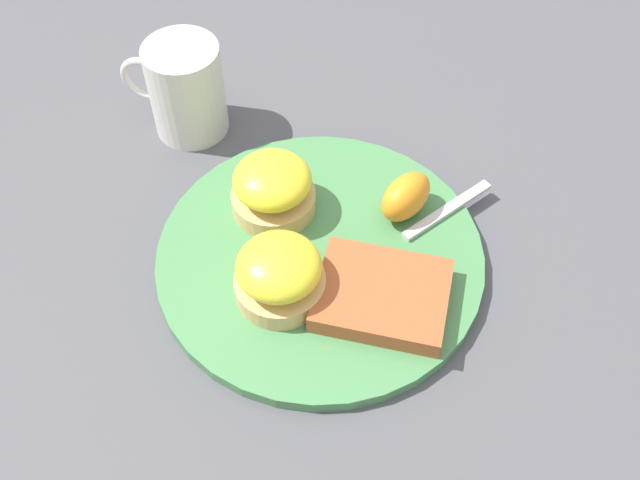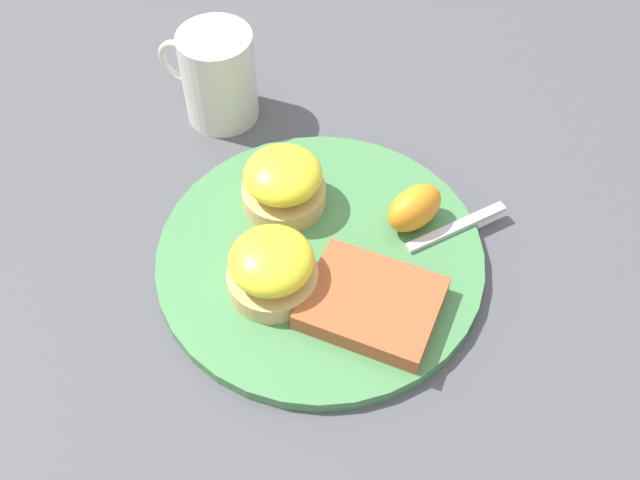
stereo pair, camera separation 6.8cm
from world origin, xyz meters
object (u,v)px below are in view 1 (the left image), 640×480
fork (399,242)px  cup (185,89)px  orange_wedge (406,197)px  sandwich_benedict_right (279,274)px  sandwich_benedict_left (273,188)px  hashbrown_patty (382,295)px

fork → cup: bearing=-25.1°
orange_wedge → fork: orange_wedge is taller
sandwich_benedict_right → fork: (-0.09, -0.08, -0.03)m
sandwich_benedict_left → sandwich_benedict_right: size_ratio=1.00×
orange_wedge → cup: size_ratio=0.54×
orange_wedge → fork: 0.04m
orange_wedge → fork: (-0.00, 0.04, -0.02)m
sandwich_benedict_right → cup: size_ratio=0.73×
sandwich_benedict_right → fork: bearing=-139.6°
sandwich_benedict_left → orange_wedge: bearing=-168.8°
sandwich_benedict_left → fork: (-0.13, 0.02, -0.03)m
sandwich_benedict_left → hashbrown_patty: bearing=146.0°
cup → fork: bearing=154.9°
sandwich_benedict_left → sandwich_benedict_right: 0.10m
hashbrown_patty → orange_wedge: 0.11m
fork → cup: size_ratio=1.55×
sandwich_benedict_left → sandwich_benedict_right: same height
sandwich_benedict_left → cup: cup is taller
orange_wedge → cup: (0.25, -0.08, 0.02)m
sandwich_benedict_left → orange_wedge: (-0.12, -0.02, -0.01)m
hashbrown_patty → cup: size_ratio=1.03×
hashbrown_patty → sandwich_benedict_right: bearing=7.4°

